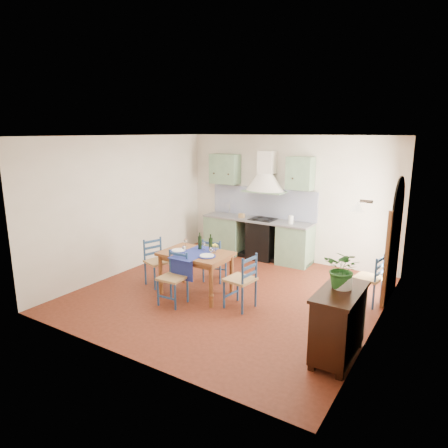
% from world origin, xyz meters
% --- Properties ---
extents(floor, '(5.00, 5.00, 0.00)m').
position_xyz_m(floor, '(0.00, 0.00, 0.00)').
color(floor, '#461A0F').
rests_on(floor, ground).
extents(back_wall, '(5.00, 0.96, 2.80)m').
position_xyz_m(back_wall, '(-0.47, 2.29, 1.05)').
color(back_wall, silver).
rests_on(back_wall, ground).
extents(right_wall, '(0.26, 5.00, 2.80)m').
position_xyz_m(right_wall, '(2.50, 0.28, 1.34)').
color(right_wall, silver).
rests_on(right_wall, ground).
extents(left_wall, '(0.04, 5.00, 2.80)m').
position_xyz_m(left_wall, '(-2.50, 0.00, 1.40)').
color(left_wall, silver).
rests_on(left_wall, ground).
extents(ceiling, '(5.00, 5.00, 0.01)m').
position_xyz_m(ceiling, '(0.00, 0.00, 2.80)').
color(ceiling, white).
rests_on(ceiling, back_wall).
extents(dining_table, '(1.23, 0.93, 1.09)m').
position_xyz_m(dining_table, '(-0.51, -0.32, 0.69)').
color(dining_table, brown).
rests_on(dining_table, ground).
extents(chair_near, '(0.43, 0.43, 0.89)m').
position_xyz_m(chair_near, '(-0.60, -0.85, 0.46)').
color(chair_near, navy).
rests_on(chair_near, ground).
extents(chair_far, '(0.49, 0.49, 0.86)m').
position_xyz_m(chair_far, '(-0.60, 0.39, 0.45)').
color(chair_far, navy).
rests_on(chair_far, ground).
extents(chair_left, '(0.53, 0.53, 0.89)m').
position_xyz_m(chair_left, '(-1.41, -0.35, 0.46)').
color(chair_left, navy).
rests_on(chair_left, ground).
extents(chair_right, '(0.49, 0.49, 0.94)m').
position_xyz_m(chair_right, '(0.47, -0.40, 0.49)').
color(chair_right, navy).
rests_on(chair_right, ground).
extents(chair_spare, '(0.48, 0.48, 0.88)m').
position_xyz_m(chair_spare, '(2.23, 0.89, 0.46)').
color(chair_spare, navy).
rests_on(chair_spare, ground).
extents(sideboard, '(0.50, 1.05, 0.94)m').
position_xyz_m(sideboard, '(2.26, -1.05, 0.51)').
color(sideboard, black).
rests_on(sideboard, ground).
extents(potted_plant, '(0.49, 0.43, 0.50)m').
position_xyz_m(potted_plant, '(2.25, -0.97, 1.19)').
color(potted_plant, '#255F24').
rests_on(potted_plant, sideboard).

